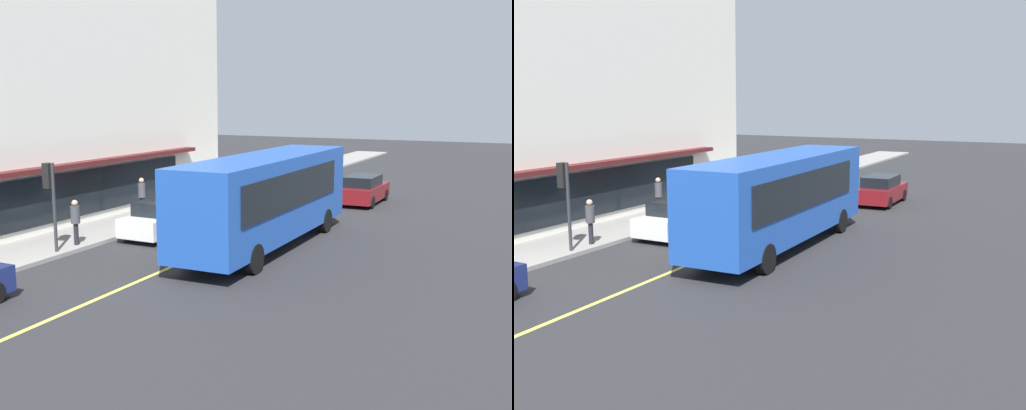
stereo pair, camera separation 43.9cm
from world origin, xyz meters
The scene contains 11 objects.
ground centered at (0.00, 0.00, 0.00)m, with size 120.00×120.00×0.00m, color #28282B.
sidewalk centered at (0.00, 5.74, 0.07)m, with size 80.00×3.08×0.15m, color gray.
lane_centre_stripe centered at (0.00, 0.00, 0.00)m, with size 36.00×0.16×0.01m, color #D8D14C.
storefront_building centered at (-1.18, 12.12, 6.29)m, with size 24.09×10.29×12.60m.
bus centered at (-1.38, -1.69, 1.99)m, with size 11.16×2.71×3.50m.
traffic_light centered at (-5.89, 4.75, 2.53)m, with size 0.30×0.52×3.20m.
car_white centered at (-1.37, 2.91, 0.74)m, with size 4.32×1.90×1.52m.
car_maroon centered at (9.90, -2.16, 0.74)m, with size 4.32×1.90×1.52m.
pedestrian_by_curb centered at (8.95, 5.95, 1.18)m, with size 0.34×0.34×1.71m.
pedestrian_near_storefront centered at (1.25, 5.99, 1.22)m, with size 0.34×0.34×1.78m.
pedestrian_at_corner centered at (-4.75, 4.67, 1.18)m, with size 0.34×0.34×1.71m.
Camera 2 is at (-22.54, -11.97, 5.69)m, focal length 44.41 mm.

